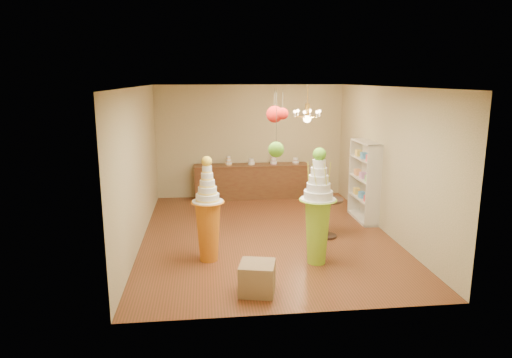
{
  "coord_description": "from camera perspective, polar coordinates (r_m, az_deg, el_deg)",
  "views": [
    {
      "loc": [
        -1.22,
        -8.87,
        3.16
      ],
      "look_at": [
        -0.21,
        0.0,
        1.18
      ],
      "focal_mm": 32.0,
      "sensor_mm": 36.0,
      "label": 1
    }
  ],
  "objects": [
    {
      "name": "pedestal_orange",
      "position": [
        8.03,
        -6.0,
        -5.33
      ],
      "size": [
        0.55,
        0.55,
        1.87
      ],
      "rotation": [
        0.0,
        0.0,
        0.02
      ],
      "color": "#C16916",
      "rests_on": "floor"
    },
    {
      "name": "floor",
      "position": [
        9.49,
        1.27,
        -6.97
      ],
      "size": [
        6.5,
        6.5,
        0.0
      ],
      "primitive_type": "plane",
      "color": "brown",
      "rests_on": "ground"
    },
    {
      "name": "chandelier",
      "position": [
        10.61,
        6.42,
        7.77
      ],
      "size": [
        0.73,
        0.73,
        0.85
      ],
      "rotation": [
        0.0,
        0.0,
        0.09
      ],
      "color": "#E0B14F",
      "rests_on": "ceiling"
    },
    {
      "name": "pom_green_mid",
      "position": [
        7.02,
        2.53,
        3.71
      ],
      "size": [
        0.24,
        0.24,
        1.03
      ],
      "color": "#3D392B",
      "rests_on": "ceiling"
    },
    {
      "name": "sideboard",
      "position": [
        12.2,
        -0.6,
        -0.22
      ],
      "size": [
        3.04,
        0.54,
        1.16
      ],
      "color": "#54311A",
      "rests_on": "floor"
    },
    {
      "name": "wall_front",
      "position": [
        5.98,
        5.55,
        -3.67
      ],
      "size": [
        5.0,
        0.04,
        3.0
      ],
      "primitive_type": "cube",
      "color": "tan",
      "rests_on": "ground"
    },
    {
      "name": "pom_red_left",
      "position": [
        7.45,
        2.35,
        8.09
      ],
      "size": [
        0.27,
        0.27,
        0.55
      ],
      "color": "#3D392B",
      "rests_on": "ceiling"
    },
    {
      "name": "wall_back",
      "position": [
        12.29,
        -0.74,
        4.72
      ],
      "size": [
        5.0,
        0.04,
        3.0
      ],
      "primitive_type": "cube",
      "color": "tan",
      "rests_on": "ground"
    },
    {
      "name": "shelving_unit",
      "position": [
        10.54,
        13.39,
        -0.23
      ],
      "size": [
        0.33,
        1.2,
        1.8
      ],
      "color": "beige",
      "rests_on": "floor"
    },
    {
      "name": "pedestal_green",
      "position": [
        7.91,
        7.7,
        -4.67
      ],
      "size": [
        0.75,
        0.75,
        2.04
      ],
      "rotation": [
        0.0,
        0.0,
        -0.31
      ],
      "color": "#91C82C",
      "rests_on": "floor"
    },
    {
      "name": "burlap_riser",
      "position": [
        6.99,
        0.16,
        -12.27
      ],
      "size": [
        0.62,
        0.62,
        0.47
      ],
      "primitive_type": "cube",
      "rotation": [
        0.0,
        0.0,
        -0.23
      ],
      "color": "olive",
      "rests_on": "floor"
    },
    {
      "name": "ceiling",
      "position": [
        8.95,
        1.37,
        11.46
      ],
      "size": [
        6.5,
        6.5,
        0.0
      ],
      "primitive_type": "plane",
      "rotation": [
        3.14,
        0.0,
        0.0
      ],
      "color": "white",
      "rests_on": "ground"
    },
    {
      "name": "wall_left",
      "position": [
        9.11,
        -14.46,
        1.59
      ],
      "size": [
        0.04,
        6.5,
        3.0
      ],
      "primitive_type": "cube",
      "color": "tan",
      "rests_on": "ground"
    },
    {
      "name": "pom_red_right",
      "position": [
        7.18,
        3.34,
        8.15
      ],
      "size": [
        0.19,
        0.19,
        0.47
      ],
      "color": "#3D392B",
      "rests_on": "ceiling"
    },
    {
      "name": "vase",
      "position": [
        9.21,
        8.95,
        -1.83
      ],
      "size": [
        0.2,
        0.2,
        0.2
      ],
      "primitive_type": "imported",
      "rotation": [
        0.0,
        0.0,
        -0.06
      ],
      "color": "beige",
      "rests_on": "round_table"
    },
    {
      "name": "wall_right",
      "position": [
        9.76,
        16.04,
        2.2
      ],
      "size": [
        0.04,
        6.5,
        3.0
      ],
      "primitive_type": "cube",
      "color": "tan",
      "rests_on": "ground"
    },
    {
      "name": "round_table",
      "position": [
        9.31,
        8.87,
        -4.13
      ],
      "size": [
        0.81,
        0.81,
        0.81
      ],
      "rotation": [
        0.0,
        0.0,
        0.36
      ],
      "color": "black",
      "rests_on": "floor"
    }
  ]
}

